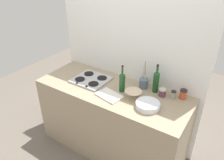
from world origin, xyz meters
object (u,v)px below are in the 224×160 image
(condiment_jar_rear, at_px, (162,92))
(condiment_jar_spare, at_px, (183,94))
(utensil_crock, at_px, (144,83))
(stovetop_hob, at_px, (91,80))
(mixing_bowl, at_px, (133,94))
(plate_stack, at_px, (148,105))
(wine_bottle_leftmost, at_px, (156,81))
(wine_bottle_mid_left, at_px, (122,82))
(cutting_board, at_px, (109,96))
(condiment_jar_front, at_px, (173,95))

(condiment_jar_rear, relative_size, condiment_jar_spare, 0.83)
(utensil_crock, bearing_deg, condiment_jar_rear, -10.57)
(utensil_crock, height_order, condiment_jar_rear, utensil_crock)
(stovetop_hob, height_order, mixing_bowl, mixing_bowl)
(plate_stack, distance_m, wine_bottle_leftmost, 0.35)
(wine_bottle_mid_left, bearing_deg, cutting_board, -109.26)
(mixing_bowl, xyz_separation_m, condiment_jar_front, (0.37, 0.21, 0.00))
(stovetop_hob, height_order, plate_stack, plate_stack)
(mixing_bowl, height_order, condiment_jar_front, condiment_jar_front)
(cutting_board, bearing_deg, utensil_crock, 57.91)
(wine_bottle_mid_left, distance_m, condiment_jar_spare, 0.66)
(wine_bottle_mid_left, relative_size, condiment_jar_rear, 3.61)
(condiment_jar_rear, distance_m, condiment_jar_spare, 0.22)
(condiment_jar_rear, bearing_deg, condiment_jar_spare, 20.74)
(wine_bottle_mid_left, relative_size, utensil_crock, 1.00)
(condiment_jar_rear, bearing_deg, condiment_jar_front, 7.73)
(cutting_board, bearing_deg, condiment_jar_spare, 30.32)
(plate_stack, bearing_deg, mixing_bowl, 158.02)
(stovetop_hob, xyz_separation_m, cutting_board, (0.38, -0.16, -0.01))
(stovetop_hob, distance_m, utensil_crock, 0.64)
(mixing_bowl, height_order, condiment_jar_spare, condiment_jar_spare)
(plate_stack, relative_size, wine_bottle_leftmost, 0.74)
(plate_stack, distance_m, condiment_jar_front, 0.34)
(stovetop_hob, relative_size, utensil_crock, 1.28)
(condiment_jar_rear, height_order, cutting_board, condiment_jar_rear)
(mixing_bowl, distance_m, condiment_jar_front, 0.42)
(mixing_bowl, distance_m, cutting_board, 0.26)
(mixing_bowl, height_order, condiment_jar_rear, condiment_jar_rear)
(condiment_jar_spare, bearing_deg, condiment_jar_front, -144.74)
(wine_bottle_mid_left, distance_m, utensil_crock, 0.27)
(wine_bottle_mid_left, xyz_separation_m, condiment_jar_front, (0.53, 0.17, -0.07))
(stovetop_hob, height_order, utensil_crock, utensil_crock)
(wine_bottle_leftmost, distance_m, condiment_jar_rear, 0.14)
(stovetop_hob, relative_size, cutting_board, 1.45)
(stovetop_hob, height_order, condiment_jar_rear, condiment_jar_rear)
(utensil_crock, bearing_deg, plate_stack, -57.36)
(wine_bottle_leftmost, distance_m, mixing_bowl, 0.30)
(stovetop_hob, xyz_separation_m, condiment_jar_rear, (0.86, 0.16, 0.03))
(utensil_crock, bearing_deg, cutting_board, -122.09)
(wine_bottle_leftmost, height_order, mixing_bowl, wine_bottle_leftmost)
(stovetop_hob, relative_size, condiment_jar_spare, 3.86)
(condiment_jar_front, bearing_deg, wine_bottle_mid_left, -162.59)
(plate_stack, height_order, cutting_board, plate_stack)
(plate_stack, bearing_deg, wine_bottle_leftmost, 101.16)
(wine_bottle_leftmost, bearing_deg, wine_bottle_mid_left, -148.43)
(wine_bottle_leftmost, bearing_deg, mixing_bowl, -122.30)
(wine_bottle_mid_left, relative_size, cutting_board, 1.13)
(mixing_bowl, relative_size, utensil_crock, 0.58)
(wine_bottle_mid_left, height_order, utensil_crock, same)
(condiment_jar_rear, bearing_deg, wine_bottle_mid_left, -160.07)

